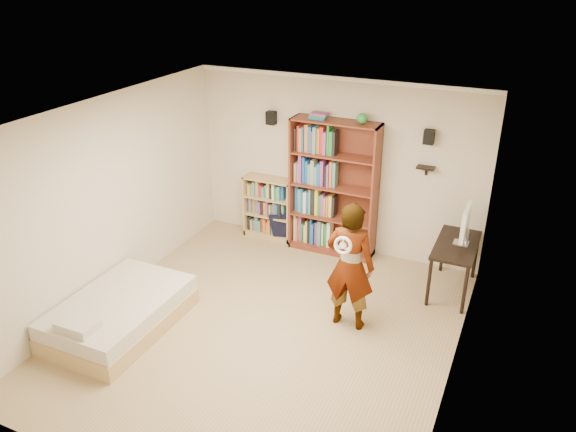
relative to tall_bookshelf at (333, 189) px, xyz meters
name	(u,v)px	position (x,y,z in m)	size (l,w,h in m)	color
ground	(264,329)	(-0.03, -2.31, -1.05)	(4.50, 5.00, 0.01)	tan
room_shell	(262,200)	(-0.03, -2.31, 0.71)	(4.52, 5.02, 2.71)	beige
crown_molding	(260,121)	(-0.03, -2.31, 1.62)	(4.50, 5.00, 0.06)	white
speaker_left	(271,118)	(-1.08, 0.09, 0.95)	(0.14, 0.12, 0.20)	black
speaker_right	(429,137)	(1.32, 0.09, 0.95)	(0.14, 0.12, 0.20)	black
wall_shelf	(426,168)	(1.32, 0.10, 0.50)	(0.25, 0.16, 0.03)	black
tall_bookshelf	(333,189)	(0.00, 0.00, 0.00)	(1.33, 0.39, 2.10)	brown
low_bookshelf	(269,208)	(-1.11, 0.04, -0.54)	(0.82, 0.31, 1.02)	tan
computer_desk	(453,267)	(1.93, -0.43, -0.68)	(0.54, 1.08, 0.73)	black
imac	(463,225)	(1.98, -0.40, -0.05)	(0.11, 0.54, 0.54)	white
daybed	(120,310)	(-1.68, -3.01, -0.79)	(1.16, 1.78, 0.53)	beige
person	(350,266)	(0.87, -1.76, -0.22)	(0.61, 0.40, 1.67)	black
wii_wheel	(343,245)	(0.87, -2.07, 0.22)	(0.22, 0.22, 0.04)	white
navy_bag	(282,225)	(-0.87, 0.03, -0.80)	(0.37, 0.24, 0.49)	black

